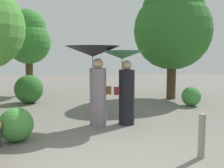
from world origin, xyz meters
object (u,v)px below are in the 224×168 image
at_px(person_left, 95,67).
at_px(tree_near_right, 173,25).
at_px(person_right, 124,74).
at_px(tree_near_left, 28,37).
at_px(path_marker_post, 202,136).

relative_size(person_left, tree_near_right, 0.43).
xyz_separation_m(person_right, tree_near_right, (2.26, 3.95, 1.70)).
bearing_deg(tree_near_right, tree_near_left, 169.39).
xyz_separation_m(person_left, tree_near_left, (-3.14, 5.23, 1.08)).
bearing_deg(tree_near_left, tree_near_right, -10.61).
bearing_deg(person_left, tree_near_left, 27.26).
bearing_deg(tree_near_right, person_right, -119.73).
bearing_deg(path_marker_post, person_right, 117.77).
distance_m(tree_near_right, path_marker_post, 6.85).
bearing_deg(tree_near_right, path_marker_post, -99.59).
bearing_deg(person_right, tree_near_left, 33.63).
relative_size(person_right, tree_near_right, 0.40).
relative_size(person_left, tree_near_left, 0.53).
xyz_separation_m(tree_near_right, path_marker_post, (-1.05, -6.24, -2.63)).
height_order(person_left, tree_near_left, tree_near_left).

